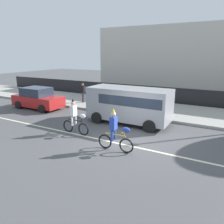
% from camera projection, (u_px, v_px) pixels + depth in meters
% --- Properties ---
extents(ground_plane, '(80.00, 80.00, 0.00)m').
position_uv_depth(ground_plane, '(126.00, 141.00, 10.81)').
color(ground_plane, '#4C4C4F').
extents(road_centre_line, '(36.00, 0.14, 0.01)m').
position_uv_depth(road_centre_line, '(122.00, 144.00, 10.38)').
color(road_centre_line, beige).
rests_on(road_centre_line, ground).
extents(sidewalk_curb, '(60.00, 5.00, 0.15)m').
position_uv_depth(sidewalk_curb, '(164.00, 110.00, 16.28)').
color(sidewalk_curb, '#9E9B93').
rests_on(sidewalk_curb, ground).
extents(fence_line, '(40.00, 0.08, 1.40)m').
position_uv_depth(fence_line, '(174.00, 96.00, 18.56)').
color(fence_line, black).
rests_on(fence_line, ground).
extents(parade_cyclist_zebra, '(1.72, 0.50, 1.92)m').
position_uv_depth(parade_cyclist_zebra, '(75.00, 119.00, 11.55)').
color(parade_cyclist_zebra, black).
rests_on(parade_cyclist_zebra, ground).
extents(parade_cyclist_cobalt, '(1.72, 0.50, 1.92)m').
position_uv_depth(parade_cyclist_cobalt, '(116.00, 133.00, 9.48)').
color(parade_cyclist_cobalt, black).
rests_on(parade_cyclist_cobalt, ground).
extents(parked_van_grey, '(5.00, 2.22, 2.18)m').
position_uv_depth(parked_van_grey, '(130.00, 103.00, 13.25)').
color(parked_van_grey, '#99999E').
rests_on(parked_van_grey, ground).
extents(parked_car_red, '(4.10, 1.92, 1.64)m').
position_uv_depth(parked_car_red, '(38.00, 99.00, 17.07)').
color(parked_car_red, '#AD1E1E').
rests_on(parked_car_red, ground).
extents(pedestrian_onlooker, '(0.32, 0.20, 1.62)m').
position_uv_depth(pedestrian_onlooker, '(83.00, 92.00, 18.45)').
color(pedestrian_onlooker, '#33333D').
rests_on(pedestrian_onlooker, sidewalk_curb).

